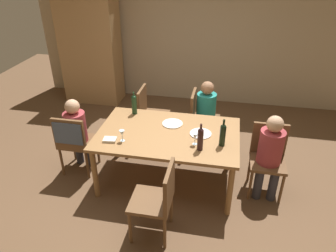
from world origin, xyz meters
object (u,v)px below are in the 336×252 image
at_px(chair_near, 159,197).
at_px(wine_bottle_tall_green, 200,138).
at_px(chair_far_right, 200,116).
at_px(armoire_cabinet, 91,48).
at_px(dinner_plate_guest_left, 201,134).
at_px(dining_table, 168,138).
at_px(chair_far_left, 149,111).
at_px(wine_glass_centre, 195,137).
at_px(person_woman_host, 77,130).
at_px(person_man_bearded, 208,110).
at_px(chair_right_end, 268,154).
at_px(chair_left_end, 73,138).
at_px(dinner_plate_host, 172,124).
at_px(wine_bottle_dark_red, 134,104).
at_px(wine_glass_near_left, 122,133).
at_px(person_man_guest, 270,151).
at_px(wine_bottle_short_olive, 223,134).

xyz_separation_m(chair_near, wine_bottle_tall_green, (0.36, 0.66, 0.38)).
bearing_deg(chair_far_right, armoire_cabinet, -120.44).
height_order(wine_bottle_tall_green, dinner_plate_guest_left, wine_bottle_tall_green).
distance_m(wine_bottle_tall_green, dinner_plate_guest_left, 0.38).
distance_m(armoire_cabinet, dining_table, 3.11).
bearing_deg(wine_bottle_tall_green, chair_far_left, 126.60).
xyz_separation_m(dining_table, wine_glass_centre, (0.37, -0.20, 0.18)).
distance_m(person_woman_host, person_man_bearded, 1.96).
bearing_deg(chair_right_end, chair_left_end, 4.68).
bearing_deg(dinner_plate_host, chair_far_right, 67.06).
bearing_deg(chair_far_right, wine_bottle_dark_red, -59.59).
xyz_separation_m(dining_table, chair_right_end, (1.29, 0.09, -0.15)).
relative_size(dining_table, chair_left_end, 1.98).
bearing_deg(armoire_cabinet, chair_far_right, -30.44).
bearing_deg(wine_glass_near_left, wine_bottle_dark_red, 94.60).
distance_m(wine_bottle_dark_red, wine_glass_centre, 1.14).
bearing_deg(dinner_plate_guest_left, chair_left_end, -174.27).
distance_m(person_woman_host, wine_bottle_tall_green, 1.78).
bearing_deg(armoire_cabinet, dining_table, -49.24).
bearing_deg(person_man_guest, person_man_bearded, -49.11).
distance_m(chair_left_end, wine_bottle_short_olive, 2.01).
bearing_deg(wine_glass_near_left, wine_bottle_short_olive, 6.48).
bearing_deg(wine_glass_near_left, dining_table, 30.05).
relative_size(chair_far_left, dinner_plate_guest_left, 3.32).
distance_m(armoire_cabinet, wine_glass_centre, 3.48).
bearing_deg(person_man_bearded, wine_glass_near_left, -37.02).
height_order(chair_right_end, person_man_guest, person_man_guest).
bearing_deg(chair_near, wine_glass_centre, -20.48).
relative_size(armoire_cabinet, wine_bottle_tall_green, 6.32).
bearing_deg(wine_glass_centre, person_man_guest, 10.82).
xyz_separation_m(chair_right_end, person_woman_host, (-2.58, -0.06, 0.11)).
xyz_separation_m(chair_right_end, wine_glass_centre, (-0.92, -0.29, 0.33)).
bearing_deg(dinner_plate_host, armoire_cabinet, 134.01).
height_order(armoire_cabinet, person_woman_host, armoire_cabinet).
xyz_separation_m(armoire_cabinet, person_woman_host, (0.72, -2.31, -0.45)).
bearing_deg(wine_bottle_tall_green, chair_far_right, 95.46).
bearing_deg(wine_bottle_dark_red, armoire_cabinet, 127.15).
bearing_deg(chair_far_right, dining_table, -18.52).
bearing_deg(chair_near, person_woman_host, 54.37).
relative_size(chair_left_end, chair_far_right, 1.00).
bearing_deg(wine_bottle_short_olive, chair_near, -127.14).
height_order(dining_table, person_woman_host, person_woman_host).
relative_size(chair_far_right, wine_bottle_tall_green, 2.67).
bearing_deg(wine_glass_near_left, chair_far_left, 89.18).
height_order(armoire_cabinet, person_man_bearded, armoire_cabinet).
distance_m(person_man_bearded, wine_glass_near_left, 1.59).
bearing_deg(person_man_guest, wine_bottle_short_olive, 12.72).
bearing_deg(person_man_guest, chair_far_right, -45.57).
relative_size(wine_bottle_dark_red, dinner_plate_guest_left, 1.20).
xyz_separation_m(armoire_cabinet, dinner_plate_host, (2.02, -2.10, -0.33)).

